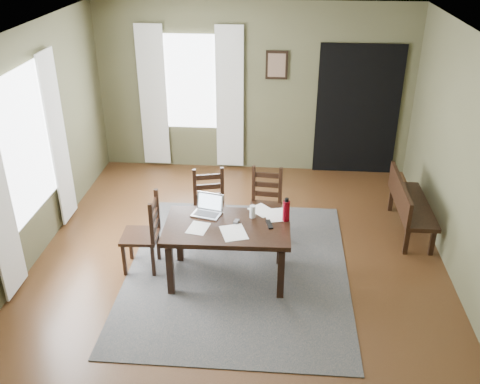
# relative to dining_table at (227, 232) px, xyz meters

# --- Properties ---
(ground) EXTENTS (5.00, 6.00, 0.01)m
(ground) POSITION_rel_dining_table_xyz_m (0.11, 0.16, -0.63)
(ground) COLOR #492C16
(room_shell) EXTENTS (5.02, 6.02, 2.71)m
(room_shell) POSITION_rel_dining_table_xyz_m (0.11, 0.16, 1.18)
(room_shell) COLOR brown
(room_shell) RESTS_ON ground
(rug) EXTENTS (2.60, 3.20, 0.01)m
(rug) POSITION_rel_dining_table_xyz_m (0.11, 0.16, -0.62)
(rug) COLOR #3D3D3D
(rug) RESTS_ON ground
(dining_table) EXTENTS (1.42, 0.87, 0.70)m
(dining_table) POSITION_rel_dining_table_xyz_m (0.00, 0.00, 0.00)
(dining_table) COLOR black
(dining_table) RESTS_ON rug
(chair_end) EXTENTS (0.44, 0.44, 0.96)m
(chair_end) POSITION_rel_dining_table_xyz_m (-0.99, 0.13, -0.15)
(chair_end) COLOR black
(chair_end) RESTS_ON rug
(chair_back_left) EXTENTS (0.50, 0.50, 0.94)m
(chair_back_left) POSITION_rel_dining_table_xyz_m (-0.31, 0.83, -0.16)
(chair_back_left) COLOR black
(chair_back_left) RESTS_ON rug
(chair_back_right) EXTENTS (0.44, 0.44, 0.93)m
(chair_back_right) POSITION_rel_dining_table_xyz_m (0.39, 0.97, -0.17)
(chair_back_right) COLOR black
(chair_back_right) RESTS_ON rug
(bench) EXTENTS (0.42, 1.31, 0.74)m
(bench) POSITION_rel_dining_table_xyz_m (2.26, 1.25, -0.19)
(bench) COLOR black
(bench) RESTS_ON ground
(laptop) EXTENTS (0.37, 0.33, 0.22)m
(laptop) POSITION_rel_dining_table_xyz_m (-0.25, 0.27, 0.14)
(laptop) COLOR #B7B7BC
(laptop) RESTS_ON dining_table
(computer_mouse) EXTENTS (0.07, 0.09, 0.03)m
(computer_mouse) POSITION_rel_dining_table_xyz_m (0.10, 0.07, 0.10)
(computer_mouse) COLOR #3F3F42
(computer_mouse) RESTS_ON dining_table
(tv_remote) EXTENTS (0.09, 0.19, 0.02)m
(tv_remote) POSITION_rel_dining_table_xyz_m (0.47, 0.05, 0.10)
(tv_remote) COLOR black
(tv_remote) RESTS_ON dining_table
(drinking_glass) EXTENTS (0.07, 0.07, 0.15)m
(drinking_glass) POSITION_rel_dining_table_xyz_m (0.27, 0.20, 0.16)
(drinking_glass) COLOR silver
(drinking_glass) RESTS_ON dining_table
(water_bottle) EXTENTS (0.10, 0.10, 0.28)m
(water_bottle) POSITION_rel_dining_table_xyz_m (0.65, 0.17, 0.22)
(water_bottle) COLOR maroon
(water_bottle) RESTS_ON dining_table
(paper_a) EXTENTS (0.26, 0.31, 0.00)m
(paper_a) POSITION_rel_dining_table_xyz_m (-0.31, -0.09, 0.09)
(paper_a) COLOR white
(paper_a) RESTS_ON dining_table
(paper_c) EXTENTS (0.36, 0.36, 0.00)m
(paper_c) POSITION_rel_dining_table_xyz_m (0.37, 0.37, 0.09)
(paper_c) COLOR white
(paper_c) RESTS_ON dining_table
(paper_d) EXTENTS (0.31, 0.36, 0.00)m
(paper_d) POSITION_rel_dining_table_xyz_m (0.53, 0.27, 0.09)
(paper_d) COLOR white
(paper_d) RESTS_ON dining_table
(paper_e) EXTENTS (0.35, 0.40, 0.00)m
(paper_e) POSITION_rel_dining_table_xyz_m (0.09, -0.15, 0.09)
(paper_e) COLOR white
(paper_e) RESTS_ON dining_table
(window_left) EXTENTS (0.01, 1.30, 1.70)m
(window_left) POSITION_rel_dining_table_xyz_m (-2.36, 0.36, 0.82)
(window_left) COLOR white
(window_left) RESTS_ON ground
(window_back) EXTENTS (1.00, 0.01, 1.50)m
(window_back) POSITION_rel_dining_table_xyz_m (-0.89, 3.13, 0.82)
(window_back) COLOR white
(window_back) RESTS_ON ground
(curtain_left_far) EXTENTS (0.03, 0.48, 2.30)m
(curtain_left_far) POSITION_rel_dining_table_xyz_m (-2.33, 1.18, 0.57)
(curtain_left_far) COLOR silver
(curtain_left_far) RESTS_ON ground
(curtain_back_left) EXTENTS (0.44, 0.03, 2.30)m
(curtain_back_left) POSITION_rel_dining_table_xyz_m (-1.51, 3.10, 0.57)
(curtain_back_left) COLOR silver
(curtain_back_left) RESTS_ON ground
(curtain_back_right) EXTENTS (0.44, 0.03, 2.30)m
(curtain_back_right) POSITION_rel_dining_table_xyz_m (-0.27, 3.10, 0.57)
(curtain_back_right) COLOR silver
(curtain_back_right) RESTS_ON ground
(framed_picture) EXTENTS (0.34, 0.03, 0.44)m
(framed_picture) POSITION_rel_dining_table_xyz_m (0.46, 3.13, 1.12)
(framed_picture) COLOR black
(framed_picture) RESTS_ON ground
(doorway_back) EXTENTS (1.30, 0.03, 2.10)m
(doorway_back) POSITION_rel_dining_table_xyz_m (1.76, 3.13, 0.42)
(doorway_back) COLOR black
(doorway_back) RESTS_ON ground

